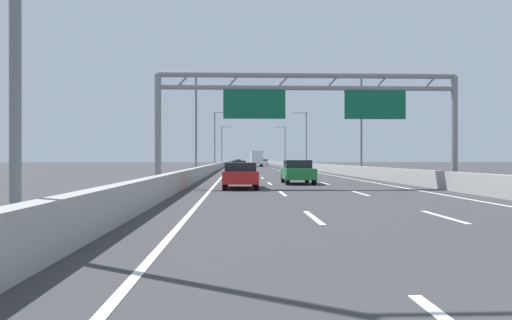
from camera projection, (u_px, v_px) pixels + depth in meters
ground_plane at (256, 166)px, 100.63m from camera, size 260.00×260.00×0.00m
lane_dash_left_1 at (313, 217)px, 13.13m from camera, size 0.16×3.00×0.01m
lane_dash_left_2 at (283, 194)px, 22.12m from camera, size 0.16×3.00×0.01m
lane_dash_left_3 at (270, 184)px, 31.11m from camera, size 0.16×3.00×0.01m
lane_dash_left_4 at (262, 178)px, 40.11m from camera, size 0.16×3.00×0.01m
lane_dash_left_5 at (258, 174)px, 49.10m from camera, size 0.16×3.00×0.01m
lane_dash_left_6 at (255, 172)px, 58.09m from camera, size 0.16×3.00×0.01m
lane_dash_left_7 at (252, 170)px, 67.09m from camera, size 0.16×3.00×0.01m
lane_dash_left_8 at (251, 169)px, 76.08m from camera, size 0.16×3.00×0.01m
lane_dash_left_9 at (249, 168)px, 85.07m from camera, size 0.16×3.00×0.01m
lane_dash_left_10 at (248, 167)px, 94.07m from camera, size 0.16×3.00×0.01m
lane_dash_left_11 at (247, 166)px, 103.06m from camera, size 0.16×3.00×0.01m
lane_dash_left_12 at (247, 166)px, 112.05m from camera, size 0.16×3.00×0.01m
lane_dash_left_13 at (246, 165)px, 121.05m from camera, size 0.16×3.00×0.01m
lane_dash_left_14 at (245, 165)px, 130.04m from camera, size 0.16×3.00×0.01m
lane_dash_left_15 at (245, 164)px, 139.04m from camera, size 0.16×3.00×0.01m
lane_dash_left_16 at (244, 164)px, 148.03m from camera, size 0.16×3.00×0.01m
lane_dash_left_17 at (244, 164)px, 157.02m from camera, size 0.16×3.00×0.01m
lane_dash_right_1 at (444, 217)px, 13.26m from camera, size 0.16×3.00×0.01m
lane_dash_right_2 at (360, 193)px, 22.26m from camera, size 0.16×3.00×0.01m
lane_dash_right_3 at (325, 183)px, 31.25m from camera, size 0.16×3.00×0.01m
lane_dash_right_4 at (306, 178)px, 40.24m from camera, size 0.16×3.00×0.01m
lane_dash_right_5 at (293, 174)px, 49.24m from camera, size 0.16×3.00×0.01m
lane_dash_right_6 at (285, 172)px, 58.23m from camera, size 0.16×3.00×0.01m
lane_dash_right_7 at (278, 170)px, 67.22m from camera, size 0.16×3.00×0.01m
lane_dash_right_8 at (274, 169)px, 76.22m from camera, size 0.16×3.00×0.01m
lane_dash_right_9 at (270, 168)px, 85.21m from camera, size 0.16×3.00×0.01m
lane_dash_right_10 at (267, 167)px, 94.20m from camera, size 0.16×3.00×0.01m
lane_dash_right_11 at (264, 166)px, 103.20m from camera, size 0.16×3.00×0.01m
lane_dash_right_12 at (262, 166)px, 112.19m from camera, size 0.16×3.00×0.01m
lane_dash_right_13 at (260, 165)px, 121.18m from camera, size 0.16×3.00×0.01m
lane_dash_right_14 at (259, 165)px, 130.18m from camera, size 0.16×3.00×0.01m
lane_dash_right_15 at (257, 164)px, 139.17m from camera, size 0.16×3.00×0.01m
lane_dash_right_16 at (256, 164)px, 148.17m from camera, size 0.16×3.00×0.01m
lane_dash_right_17 at (255, 164)px, 157.16m from camera, size 0.16×3.00×0.01m
edge_line_left at (230, 168)px, 88.44m from camera, size 0.16×176.00×0.01m
edge_line_right at (287, 167)px, 88.84m from camera, size 0.16×176.00×0.01m
barrier_left at (224, 164)px, 110.36m from camera, size 0.45×220.00×0.95m
barrier_right at (285, 164)px, 110.89m from camera, size 0.45×220.00×0.95m
sign_gantry at (309, 100)px, 26.56m from camera, size 16.76×0.36×6.36m
streetlamp_left_mid at (199, 118)px, 44.56m from camera, size 2.58×0.28×9.50m
streetlamp_right_mid at (359, 118)px, 45.13m from camera, size 2.58×0.28×9.50m
streetlamp_left_far at (216, 136)px, 80.79m from camera, size 2.58×0.28×9.50m
streetlamp_right_far at (305, 136)px, 81.36m from camera, size 2.58×0.28×9.50m
streetlamp_left_distant at (223, 143)px, 117.02m from camera, size 2.58×0.28×9.50m
streetlamp_right_distant at (284, 143)px, 117.59m from camera, size 2.58×0.28×9.50m
white_car at (264, 162)px, 132.82m from camera, size 1.88×4.10×1.47m
silver_car at (239, 166)px, 59.94m from camera, size 1.89×4.49×1.38m
yellow_car at (238, 162)px, 134.51m from camera, size 1.73×4.64×1.43m
red_car at (240, 175)px, 26.00m from camera, size 1.83×4.33×1.40m
green_car at (298, 172)px, 30.96m from camera, size 1.84×4.11×1.52m
box_truck at (256, 158)px, 100.91m from camera, size 2.33×8.94×3.23m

